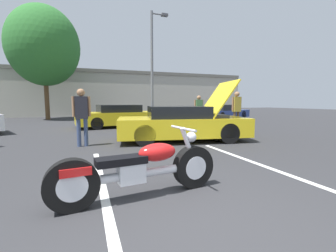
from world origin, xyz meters
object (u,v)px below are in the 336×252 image
at_px(spectator_near_motorcycle, 237,107).
at_px(show_car_hood_open, 183,123).
at_px(parked_car_right_row, 223,113).
at_px(spectator_by_show_car, 82,112).
at_px(motorcycle, 140,170).
at_px(light_pole, 153,62).
at_px(parked_car_mid_row, 122,116).
at_px(spectator_far_lot, 199,108).
at_px(tree_background, 44,46).

bearing_deg(spectator_near_motorcycle, show_car_hood_open, -153.97).
relative_size(parked_car_right_row, spectator_near_motorcycle, 2.70).
bearing_deg(spectator_by_show_car, motorcycle, -79.21).
height_order(light_pole, parked_car_mid_row, light_pole).
bearing_deg(spectator_by_show_car, spectator_far_lot, 30.58).
distance_m(tree_background, motorcycle, 17.18).
height_order(tree_background, parked_car_mid_row, tree_background).
distance_m(spectator_by_show_car, spectator_far_lot, 6.64).
height_order(light_pole, spectator_near_motorcycle, light_pole).
relative_size(parked_car_mid_row, spectator_by_show_car, 2.81).
relative_size(spectator_near_motorcycle, spectator_by_show_car, 1.05).
height_order(tree_background, parked_car_right_row, tree_background).
xyz_separation_m(parked_car_right_row, spectator_far_lot, (-3.97, -3.63, 0.44)).
xyz_separation_m(tree_background, spectator_by_show_car, (2.59, -11.89, -4.37)).
distance_m(show_car_hood_open, parked_car_right_row, 9.56).
distance_m(spectator_near_motorcycle, spectator_by_show_car, 6.97).
relative_size(tree_background, motorcycle, 3.42).
height_order(tree_background, motorcycle, tree_background).
bearing_deg(spectator_near_motorcycle, spectator_far_lot, 121.29).
xyz_separation_m(parked_car_mid_row, spectator_by_show_car, (-1.93, -5.03, 0.46)).
height_order(parked_car_right_row, spectator_by_show_car, spectator_by_show_car).
distance_m(parked_car_mid_row, spectator_near_motorcycle, 5.95).
relative_size(spectator_near_motorcycle, spectator_far_lot, 1.09).
relative_size(tree_background, spectator_far_lot, 4.95).
distance_m(motorcycle, show_car_hood_open, 4.80).
bearing_deg(parked_car_right_row, motorcycle, -151.34).
bearing_deg(show_car_hood_open, spectator_by_show_car, -170.60).
bearing_deg(motorcycle, spectator_near_motorcycle, 37.62).
bearing_deg(tree_background, spectator_by_show_car, -77.69).
relative_size(light_pole, spectator_by_show_car, 4.20).
bearing_deg(tree_background, light_pole, -30.75).
xyz_separation_m(motorcycle, show_car_hood_open, (2.48, 4.10, 0.19)).
height_order(motorcycle, spectator_by_show_car, spectator_by_show_car).
relative_size(show_car_hood_open, spectator_by_show_car, 2.67).
xyz_separation_m(tree_background, spectator_near_motorcycle, (9.37, -10.27, -4.31)).
bearing_deg(parked_car_mid_row, spectator_near_motorcycle, -41.22).
relative_size(parked_car_mid_row, spectator_far_lot, 2.91).
bearing_deg(spectator_by_show_car, spectator_near_motorcycle, 13.48).
distance_m(show_car_hood_open, parked_car_mid_row, 5.29).
xyz_separation_m(parked_car_mid_row, spectator_far_lot, (3.78, -1.65, 0.42)).
distance_m(tree_background, parked_car_mid_row, 9.53).
distance_m(tree_background, spectator_by_show_car, 12.93).
xyz_separation_m(light_pole, spectator_near_motorcycle, (2.28, -6.05, -2.93)).
bearing_deg(spectator_by_show_car, parked_car_mid_row, 69.00).
bearing_deg(motorcycle, parked_car_right_row, 44.99).
height_order(motorcycle, spectator_far_lot, spectator_far_lot).
bearing_deg(spectator_near_motorcycle, light_pole, 110.68).
bearing_deg(light_pole, parked_car_right_row, -7.32).
height_order(tree_background, spectator_far_lot, tree_background).
xyz_separation_m(light_pole, spectator_by_show_car, (-4.50, -7.67, -2.98)).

